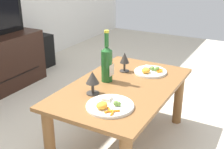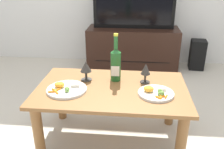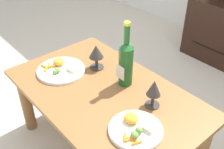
{
  "view_description": "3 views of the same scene",
  "coord_description": "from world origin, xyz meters",
  "px_view_note": "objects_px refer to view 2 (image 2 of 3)",
  "views": [
    {
      "loc": [
        -1.6,
        -0.8,
        1.25
      ],
      "look_at": [
        -0.04,
        0.06,
        0.53
      ],
      "focal_mm": 47.07,
      "sensor_mm": 36.0,
      "label": 1
    },
    {
      "loc": [
        0.15,
        -1.52,
        1.22
      ],
      "look_at": [
        -0.0,
        0.04,
        0.53
      ],
      "focal_mm": 38.81,
      "sensor_mm": 36.0,
      "label": 2
    },
    {
      "loc": [
        0.87,
        -0.69,
        1.33
      ],
      "look_at": [
        0.02,
        0.03,
        0.56
      ],
      "focal_mm": 43.68,
      "sensor_mm": 36.0,
      "label": 3
    }
  ],
  "objects_px": {
    "wine_bottle": "(116,63)",
    "dinner_plate_right": "(156,93)",
    "dining_table": "(112,98)",
    "floor_speaker": "(197,55)",
    "dinner_plate_left": "(66,89)",
    "tv_stand": "(132,48)",
    "tv_screen": "(134,4)",
    "goblet_right": "(146,70)",
    "goblet_left": "(86,68)"
  },
  "relations": [
    {
      "from": "dinner_plate_right",
      "to": "wine_bottle",
      "type": "bearing_deg",
      "value": 144.38
    },
    {
      "from": "floor_speaker",
      "to": "dinner_plate_left",
      "type": "bearing_deg",
      "value": -123.34
    },
    {
      "from": "wine_bottle",
      "to": "dinner_plate_right",
      "type": "distance_m",
      "value": 0.37
    },
    {
      "from": "dinner_plate_left",
      "to": "tv_screen",
      "type": "bearing_deg",
      "value": 74.72
    },
    {
      "from": "wine_bottle",
      "to": "dinner_plate_right",
      "type": "bearing_deg",
      "value": -35.62
    },
    {
      "from": "dinner_plate_right",
      "to": "dinner_plate_left",
      "type": "bearing_deg",
      "value": 179.95
    },
    {
      "from": "tv_stand",
      "to": "dining_table",
      "type": "bearing_deg",
      "value": -94.71
    },
    {
      "from": "dinner_plate_right",
      "to": "dining_table",
      "type": "bearing_deg",
      "value": 166.22
    },
    {
      "from": "goblet_right",
      "to": "dinner_plate_right",
      "type": "distance_m",
      "value": 0.21
    },
    {
      "from": "floor_speaker",
      "to": "tv_screen",
      "type": "bearing_deg",
      "value": -172.01
    },
    {
      "from": "goblet_left",
      "to": "dinner_plate_left",
      "type": "height_order",
      "value": "goblet_left"
    },
    {
      "from": "tv_screen",
      "to": "goblet_left",
      "type": "xyz_separation_m",
      "value": [
        -0.33,
        -1.41,
        -0.28
      ]
    },
    {
      "from": "wine_bottle",
      "to": "tv_stand",
      "type": "bearing_deg",
      "value": 85.55
    },
    {
      "from": "tv_screen",
      "to": "dinner_plate_left",
      "type": "bearing_deg",
      "value": -105.28
    },
    {
      "from": "dining_table",
      "to": "floor_speaker",
      "type": "distance_m",
      "value": 1.85
    },
    {
      "from": "tv_stand",
      "to": "dinner_plate_left",
      "type": "distance_m",
      "value": 1.66
    },
    {
      "from": "goblet_left",
      "to": "floor_speaker",
      "type": "bearing_deg",
      "value": 51.13
    },
    {
      "from": "goblet_right",
      "to": "dinner_plate_right",
      "type": "relative_size",
      "value": 0.62
    },
    {
      "from": "tv_screen",
      "to": "dinner_plate_right",
      "type": "bearing_deg",
      "value": -83.6
    },
    {
      "from": "dinner_plate_left",
      "to": "floor_speaker",
      "type": "bearing_deg",
      "value": 51.97
    },
    {
      "from": "floor_speaker",
      "to": "wine_bottle",
      "type": "relative_size",
      "value": 1.09
    },
    {
      "from": "floor_speaker",
      "to": "dinner_plate_right",
      "type": "xyz_separation_m",
      "value": [
        -0.67,
        -1.64,
        0.27
      ]
    },
    {
      "from": "tv_stand",
      "to": "dinner_plate_right",
      "type": "height_order",
      "value": "tv_stand"
    },
    {
      "from": "dining_table",
      "to": "dinner_plate_right",
      "type": "distance_m",
      "value": 0.33
    },
    {
      "from": "dining_table",
      "to": "dinner_plate_right",
      "type": "height_order",
      "value": "dinner_plate_right"
    },
    {
      "from": "tv_screen",
      "to": "goblet_left",
      "type": "height_order",
      "value": "tv_screen"
    },
    {
      "from": "tv_stand",
      "to": "dinner_plate_right",
      "type": "xyz_separation_m",
      "value": [
        0.18,
        -1.59,
        0.2
      ]
    },
    {
      "from": "goblet_left",
      "to": "dinner_plate_right",
      "type": "xyz_separation_m",
      "value": [
        0.51,
        -0.18,
        -0.09
      ]
    },
    {
      "from": "goblet_left",
      "to": "goblet_right",
      "type": "height_order",
      "value": "same"
    },
    {
      "from": "tv_stand",
      "to": "dinner_plate_left",
      "type": "bearing_deg",
      "value": -105.26
    },
    {
      "from": "dining_table",
      "to": "tv_stand",
      "type": "relative_size",
      "value": 0.93
    },
    {
      "from": "wine_bottle",
      "to": "goblet_right",
      "type": "relative_size",
      "value": 2.4
    },
    {
      "from": "dining_table",
      "to": "floor_speaker",
      "type": "relative_size",
      "value": 2.75
    },
    {
      "from": "tv_stand",
      "to": "tv_screen",
      "type": "bearing_deg",
      "value": -90.0
    },
    {
      "from": "dining_table",
      "to": "wine_bottle",
      "type": "distance_m",
      "value": 0.26
    },
    {
      "from": "tv_screen",
      "to": "goblet_left",
      "type": "relative_size",
      "value": 6.71
    },
    {
      "from": "tv_stand",
      "to": "tv_screen",
      "type": "relative_size",
      "value": 1.15
    },
    {
      "from": "goblet_right",
      "to": "dining_table",
      "type": "bearing_deg",
      "value": -155.88
    },
    {
      "from": "goblet_right",
      "to": "dinner_plate_right",
      "type": "height_order",
      "value": "goblet_right"
    },
    {
      "from": "tv_screen",
      "to": "dinner_plate_right",
      "type": "xyz_separation_m",
      "value": [
        0.18,
        -1.59,
        -0.37
      ]
    },
    {
      "from": "dinner_plate_left",
      "to": "dinner_plate_right",
      "type": "relative_size",
      "value": 1.15
    },
    {
      "from": "tv_screen",
      "to": "dinner_plate_left",
      "type": "height_order",
      "value": "tv_screen"
    },
    {
      "from": "tv_stand",
      "to": "wine_bottle",
      "type": "height_order",
      "value": "wine_bottle"
    },
    {
      "from": "wine_bottle",
      "to": "dining_table",
      "type": "bearing_deg",
      "value": -97.41
    },
    {
      "from": "goblet_right",
      "to": "floor_speaker",
      "type": "bearing_deg",
      "value": 63.25
    },
    {
      "from": "tv_stand",
      "to": "goblet_right",
      "type": "height_order",
      "value": "goblet_right"
    },
    {
      "from": "goblet_right",
      "to": "dinner_plate_left",
      "type": "distance_m",
      "value": 0.58
    },
    {
      "from": "dining_table",
      "to": "dinner_plate_right",
      "type": "xyz_separation_m",
      "value": [
        0.3,
        -0.07,
        0.1
      ]
    },
    {
      "from": "dinner_plate_right",
      "to": "floor_speaker",
      "type": "bearing_deg",
      "value": 67.8
    },
    {
      "from": "tv_screen",
      "to": "floor_speaker",
      "type": "xyz_separation_m",
      "value": [
        0.85,
        0.05,
        -0.64
      ]
    }
  ]
}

